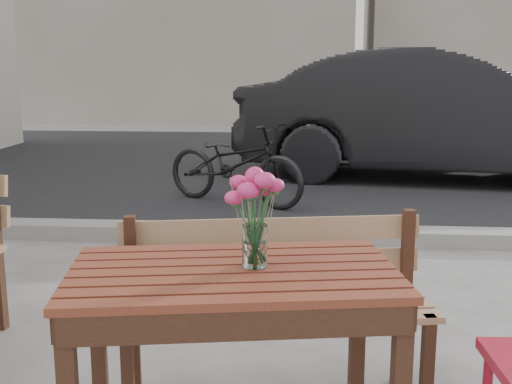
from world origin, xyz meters
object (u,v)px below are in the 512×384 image
main_table (233,300)px  parked_car (437,115)px  bicycle (235,163)px  main_vase (255,205)px

main_table → parked_car: size_ratio=0.26×
parked_car → bicycle: bearing=133.7°
main_table → main_vase: size_ratio=3.49×
main_table → bicycle: bicycle is taller
main_vase → parked_car: parked_car is taller
main_table → main_vase: (0.07, 0.03, 0.33)m
main_vase → bicycle: 4.19m
main_vase → bicycle: (-0.54, 4.13, -0.50)m
main_vase → main_table: bearing=-154.5°
bicycle → main_vase: bearing=-145.5°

